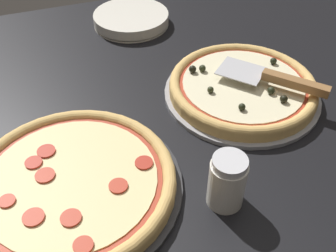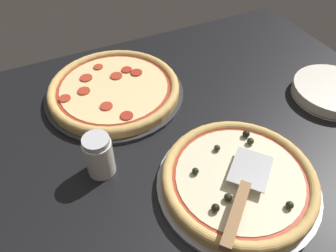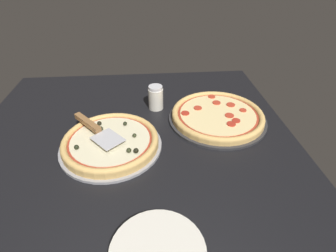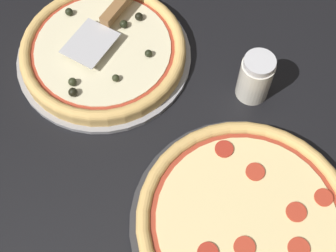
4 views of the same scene
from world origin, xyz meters
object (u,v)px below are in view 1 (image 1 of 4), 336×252
Objects in this scene: serving_spatula at (282,80)px; plate_stack at (131,19)px; pizza_back at (72,181)px; pizza_front at (243,86)px; parmesan_shaker at (227,181)px.

plate_stack is (47.03, 21.28, -4.34)cm from serving_spatula.
plate_stack is at bearing 24.35° from serving_spatula.
serving_spatula is (9.44, -48.71, 3.70)cm from pizza_back.
pizza_front is 0.90× the size of pizza_back.
pizza_front is at bearing -33.53° from parmesan_shaker.
serving_spatula is 0.99× the size of plate_stack.
pizza_front is 1.53× the size of plate_stack.
pizza_front reaches higher than plate_stack.
parmesan_shaker is (-11.59, -24.81, 2.82)cm from pizza_back.
pizza_front is at bearing 53.41° from serving_spatula.
plate_stack is at bearing -25.91° from pizza_back.
parmesan_shaker is at bearing 131.36° from serving_spatula.
pizza_front is 44.43cm from pizza_back.
serving_spatula reaches higher than pizza_front.
pizza_front is 31.28cm from parmesan_shaker.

